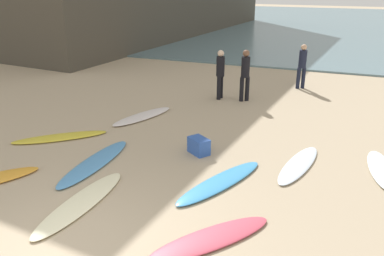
{
  "coord_description": "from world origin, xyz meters",
  "views": [
    {
      "loc": [
        3.49,
        -3.78,
        3.91
      ],
      "look_at": [
        0.09,
        4.95,
        0.3
      ],
      "focal_mm": 36.6,
      "sensor_mm": 36.0,
      "label": 1
    }
  ],
  "objects_px": {
    "surfboard_5": "(299,164)",
    "surfboard_4": "(60,137)",
    "surfboard_0": "(221,182)",
    "surfboard_1": "(143,116)",
    "beach_cooler": "(199,146)",
    "beachgoer_near": "(302,64)",
    "surfboard_8": "(95,162)",
    "surfboard_7": "(381,169)",
    "surfboard_3": "(81,202)",
    "beachgoer_far": "(245,73)",
    "beachgoer_mid": "(220,72)",
    "surfboard_2": "(211,238)"
  },
  "relations": [
    {
      "from": "surfboard_3",
      "to": "beachgoer_mid",
      "type": "xyz_separation_m",
      "value": [
        0.35,
        7.37,
        0.89
      ]
    },
    {
      "from": "surfboard_0",
      "to": "beach_cooler",
      "type": "bearing_deg",
      "value": 149.75
    },
    {
      "from": "surfboard_8",
      "to": "beach_cooler",
      "type": "relative_size",
      "value": 5.0
    },
    {
      "from": "surfboard_8",
      "to": "beachgoer_mid",
      "type": "distance_m",
      "value": 6.04
    },
    {
      "from": "surfboard_4",
      "to": "beachgoer_near",
      "type": "relative_size",
      "value": 1.45
    },
    {
      "from": "surfboard_3",
      "to": "surfboard_7",
      "type": "relative_size",
      "value": 1.26
    },
    {
      "from": "surfboard_3",
      "to": "beachgoer_mid",
      "type": "height_order",
      "value": "beachgoer_mid"
    },
    {
      "from": "surfboard_1",
      "to": "surfboard_5",
      "type": "bearing_deg",
      "value": 1.12
    },
    {
      "from": "surfboard_7",
      "to": "beachgoer_mid",
      "type": "xyz_separation_m",
      "value": [
        -4.89,
        3.89,
        0.89
      ]
    },
    {
      "from": "beach_cooler",
      "to": "surfboard_3",
      "type": "bearing_deg",
      "value": -113.35
    },
    {
      "from": "surfboard_2",
      "to": "surfboard_3",
      "type": "xyz_separation_m",
      "value": [
        -2.58,
        0.14,
        -0.0
      ]
    },
    {
      "from": "surfboard_4",
      "to": "surfboard_5",
      "type": "relative_size",
      "value": 1.07
    },
    {
      "from": "surfboard_8",
      "to": "beachgoer_near",
      "type": "distance_m",
      "value": 9.03
    },
    {
      "from": "surfboard_0",
      "to": "surfboard_1",
      "type": "bearing_deg",
      "value": 161.0
    },
    {
      "from": "beachgoer_near",
      "to": "beach_cooler",
      "type": "xyz_separation_m",
      "value": [
        -1.53,
        -6.89,
        -0.72
      ]
    },
    {
      "from": "surfboard_4",
      "to": "beachgoer_mid",
      "type": "distance_m",
      "value": 5.73
    },
    {
      "from": "beachgoer_mid",
      "to": "beachgoer_far",
      "type": "relative_size",
      "value": 0.97
    },
    {
      "from": "surfboard_7",
      "to": "surfboard_8",
      "type": "xyz_separation_m",
      "value": [
        -5.97,
        -1.98,
        0.0
      ]
    },
    {
      "from": "surfboard_4",
      "to": "surfboard_5",
      "type": "bearing_deg",
      "value": -124.44
    },
    {
      "from": "surfboard_3",
      "to": "beachgoer_far",
      "type": "height_order",
      "value": "beachgoer_far"
    },
    {
      "from": "surfboard_3",
      "to": "surfboard_2",
      "type": "bearing_deg",
      "value": -1.56
    },
    {
      "from": "beachgoer_mid",
      "to": "beach_cooler",
      "type": "xyz_separation_m",
      "value": [
        0.89,
        -4.48,
        -0.73
      ]
    },
    {
      "from": "surfboard_3",
      "to": "surfboard_5",
      "type": "distance_m",
      "value": 4.69
    },
    {
      "from": "surfboard_1",
      "to": "beachgoer_near",
      "type": "xyz_separation_m",
      "value": [
        3.98,
        5.12,
        0.87
      ]
    },
    {
      "from": "surfboard_7",
      "to": "surfboard_3",
      "type": "bearing_deg",
      "value": 27.67
    },
    {
      "from": "surfboard_1",
      "to": "surfboard_3",
      "type": "xyz_separation_m",
      "value": [
        1.2,
        -4.66,
        -0.01
      ]
    },
    {
      "from": "surfboard_2",
      "to": "surfboard_5",
      "type": "relative_size",
      "value": 1.0
    },
    {
      "from": "surfboard_2",
      "to": "beach_cooler",
      "type": "distance_m",
      "value": 3.31
    },
    {
      "from": "surfboard_4",
      "to": "beachgoer_near",
      "type": "bearing_deg",
      "value": -75.82
    },
    {
      "from": "surfboard_5",
      "to": "beachgoer_far",
      "type": "relative_size",
      "value": 1.29
    },
    {
      "from": "surfboard_0",
      "to": "beach_cooler",
      "type": "relative_size",
      "value": 4.83
    },
    {
      "from": "surfboard_8",
      "to": "beachgoer_near",
      "type": "bearing_deg",
      "value": -113.41
    },
    {
      "from": "surfboard_3",
      "to": "beachgoer_near",
      "type": "height_order",
      "value": "beachgoer_near"
    },
    {
      "from": "surfboard_3",
      "to": "beachgoer_mid",
      "type": "bearing_deg",
      "value": 88.83
    },
    {
      "from": "surfboard_2",
      "to": "beachgoer_far",
      "type": "xyz_separation_m",
      "value": [
        -1.38,
        7.58,
        0.93
      ]
    },
    {
      "from": "surfboard_0",
      "to": "surfboard_8",
      "type": "xyz_separation_m",
      "value": [
        -2.9,
        -0.17,
        -0.0
      ]
    },
    {
      "from": "surfboard_7",
      "to": "beachgoer_far",
      "type": "relative_size",
      "value": 1.15
    },
    {
      "from": "surfboard_2",
      "to": "surfboard_7",
      "type": "xyz_separation_m",
      "value": [
        2.67,
        3.62,
        0.0
      ]
    },
    {
      "from": "surfboard_0",
      "to": "beachgoer_far",
      "type": "relative_size",
      "value": 1.45
    },
    {
      "from": "surfboard_4",
      "to": "surfboard_8",
      "type": "distance_m",
      "value": 1.95
    },
    {
      "from": "beachgoer_mid",
      "to": "surfboard_3",
      "type": "bearing_deg",
      "value": -177.82
    },
    {
      "from": "surfboard_1",
      "to": "beach_cooler",
      "type": "height_order",
      "value": "beach_cooler"
    },
    {
      "from": "surfboard_3",
      "to": "surfboard_8",
      "type": "bearing_deg",
      "value": 117.41
    },
    {
      "from": "surfboard_5",
      "to": "surfboard_4",
      "type": "bearing_deg",
      "value": -162.8
    },
    {
      "from": "surfboard_3",
      "to": "surfboard_4",
      "type": "bearing_deg",
      "value": 136.51
    },
    {
      "from": "surfboard_7",
      "to": "beach_cooler",
      "type": "height_order",
      "value": "beach_cooler"
    },
    {
      "from": "beachgoer_far",
      "to": "surfboard_4",
      "type": "bearing_deg",
      "value": 18.03
    },
    {
      "from": "beachgoer_near",
      "to": "beachgoer_far",
      "type": "distance_m",
      "value": 2.82
    },
    {
      "from": "surfboard_4",
      "to": "surfboard_0",
      "type": "bearing_deg",
      "value": -139.94
    },
    {
      "from": "surfboard_5",
      "to": "surfboard_7",
      "type": "relative_size",
      "value": 1.13
    }
  ]
}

